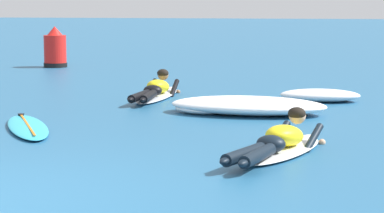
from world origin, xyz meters
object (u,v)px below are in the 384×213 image
object	(u,v)px
surfer_near	(280,142)
channel_marker_buoy	(55,51)
surfer_far	(156,91)
drifting_surfboard	(27,126)

from	to	relation	value
surfer_near	channel_marker_buoy	size ratio (longest dim) A/B	2.21
surfer_near	channel_marker_buoy	xyz separation A→B (m)	(-6.78, 10.81, 0.30)
surfer_far	channel_marker_buoy	xyz separation A→B (m)	(-4.18, 6.00, 0.30)
surfer_near	surfer_far	size ratio (longest dim) A/B	0.88
surfer_far	channel_marker_buoy	bearing A→B (deg)	124.83
surfer_near	channel_marker_buoy	world-z (taller)	channel_marker_buoy
channel_marker_buoy	surfer_near	bearing A→B (deg)	-57.90
surfer_far	drifting_surfboard	xyz separation A→B (m)	(-0.99, -3.65, -0.10)
drifting_surfboard	surfer_near	bearing A→B (deg)	-17.91
surfer_near	drifting_surfboard	bearing A→B (deg)	162.09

